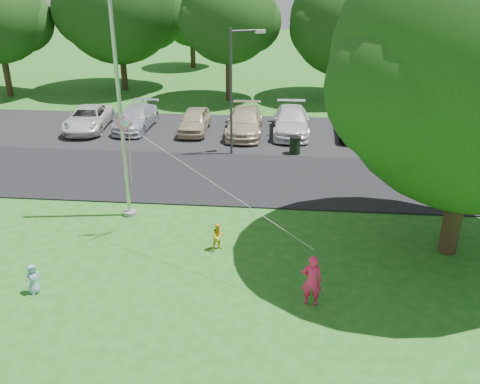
# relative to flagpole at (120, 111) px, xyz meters

# --- Properties ---
(ground) EXTENTS (120.00, 120.00, 0.00)m
(ground) POSITION_rel_flagpole_xyz_m (3.50, -5.00, -4.17)
(ground) COLOR #20661B
(ground) RESTS_ON ground
(park_road) EXTENTS (60.00, 6.00, 0.06)m
(park_road) POSITION_rel_flagpole_xyz_m (3.50, 4.00, -4.14)
(park_road) COLOR black
(park_road) RESTS_ON ground
(parking_strip) EXTENTS (42.00, 7.00, 0.06)m
(parking_strip) POSITION_rel_flagpole_xyz_m (3.50, 10.50, -4.14)
(parking_strip) COLOR black
(parking_strip) RESTS_ON ground
(flagpole) EXTENTS (0.50, 0.50, 10.00)m
(flagpole) POSITION_rel_flagpole_xyz_m (0.00, 0.00, 0.00)
(flagpole) COLOR #B7BABF
(flagpole) RESTS_ON ground
(street_lamp) EXTENTS (1.65, 0.80, 6.18)m
(street_lamp) POSITION_rel_flagpole_xyz_m (3.46, 7.20, -0.45)
(street_lamp) COLOR #3F3F44
(street_lamp) RESTS_ON ground
(trash_can) EXTENTS (0.58, 0.58, 0.92)m
(trash_can) POSITION_rel_flagpole_xyz_m (6.41, 7.39, -3.70)
(trash_can) COLOR black
(trash_can) RESTS_ON ground
(big_tree) EXTENTS (9.50, 8.89, 10.78)m
(big_tree) POSITION_rel_flagpole_xyz_m (11.49, -1.80, 1.95)
(big_tree) COLOR #332316
(big_tree) RESTS_ON ground
(tree_row) EXTENTS (64.35, 11.94, 10.88)m
(tree_row) POSITION_rel_flagpole_xyz_m (5.09, 19.23, 1.55)
(tree_row) COLOR #332316
(tree_row) RESTS_ON ground
(horizon_trees) EXTENTS (77.46, 7.20, 7.02)m
(horizon_trees) POSITION_rel_flagpole_xyz_m (7.56, 28.88, 0.14)
(horizon_trees) COLOR #332316
(horizon_trees) RESTS_ON ground
(parked_cars) EXTENTS (19.99, 5.40, 1.42)m
(parked_cars) POSITION_rel_flagpole_xyz_m (3.75, 10.49, -3.43)
(parked_cars) COLOR silver
(parked_cars) RESTS_ON ground
(woman) EXTENTS (0.61, 0.42, 1.61)m
(woman) POSITION_rel_flagpole_xyz_m (6.84, -5.18, -3.36)
(woman) COLOR #FF2161
(woman) RESTS_ON ground
(child_yellow) EXTENTS (0.62, 0.58, 1.01)m
(child_yellow) POSITION_rel_flagpole_xyz_m (3.79, -2.33, -3.66)
(child_yellow) COLOR yellow
(child_yellow) RESTS_ON ground
(child_blue) EXTENTS (0.55, 0.55, 0.96)m
(child_blue) POSITION_rel_flagpole_xyz_m (-1.38, -5.36, -3.69)
(child_blue) COLOR #84AACA
(child_blue) RESTS_ON ground
(kite) EXTENTS (6.60, 3.96, 2.85)m
(kite) POSITION_rel_flagpole_xyz_m (0.72, -1.59, -0.46)
(kite) COLOR pink
(kite) RESTS_ON ground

